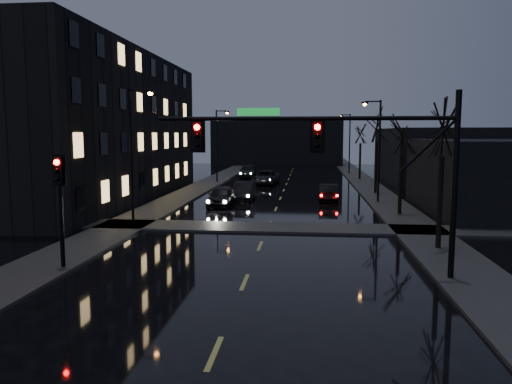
% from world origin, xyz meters
% --- Properties ---
extents(sidewalk_left, '(3.00, 140.00, 0.12)m').
position_xyz_m(sidewalk_left, '(-8.50, 35.00, 0.06)').
color(sidewalk_left, '#2D2D2B').
rests_on(sidewalk_left, ground).
extents(sidewalk_right, '(3.00, 140.00, 0.12)m').
position_xyz_m(sidewalk_right, '(8.50, 35.00, 0.06)').
color(sidewalk_right, '#2D2D2B').
rests_on(sidewalk_right, ground).
extents(sidewalk_cross, '(40.00, 3.00, 0.12)m').
position_xyz_m(sidewalk_cross, '(0.00, 18.50, 0.06)').
color(sidewalk_cross, '#2D2D2B').
rests_on(sidewalk_cross, ground).
extents(apartment_block, '(12.00, 30.00, 12.00)m').
position_xyz_m(apartment_block, '(-16.50, 30.00, 6.00)').
color(apartment_block, black).
rests_on(apartment_block, ground).
extents(commercial_right_near, '(10.00, 14.00, 5.00)m').
position_xyz_m(commercial_right_near, '(15.50, 26.00, 2.50)').
color(commercial_right_near, black).
rests_on(commercial_right_near, ground).
extents(commercial_right_far, '(12.00, 18.00, 6.00)m').
position_xyz_m(commercial_right_far, '(17.00, 48.00, 3.00)').
color(commercial_right_far, black).
rests_on(commercial_right_far, ground).
extents(far_block, '(22.00, 10.00, 8.00)m').
position_xyz_m(far_block, '(-3.00, 78.00, 4.00)').
color(far_block, black).
rests_on(far_block, ground).
extents(signal_mast, '(11.11, 0.41, 7.00)m').
position_xyz_m(signal_mast, '(3.85, 9.00, 4.87)').
color(signal_mast, black).
rests_on(signal_mast, ground).
extents(signal_pole_left, '(0.35, 0.41, 4.53)m').
position_xyz_m(signal_pole_left, '(-7.50, 8.99, 3.01)').
color(signal_pole_left, black).
rests_on(signal_pole_left, ground).
extents(tree_near, '(3.52, 3.52, 8.08)m').
position_xyz_m(tree_near, '(8.40, 14.00, 6.22)').
color(tree_near, black).
rests_on(tree_near, ground).
extents(tree_mid_a, '(3.30, 3.30, 7.58)m').
position_xyz_m(tree_mid_a, '(8.40, 24.00, 5.83)').
color(tree_mid_a, black).
rests_on(tree_mid_a, ground).
extents(tree_mid_b, '(3.74, 3.74, 8.59)m').
position_xyz_m(tree_mid_b, '(8.40, 36.00, 6.61)').
color(tree_mid_b, black).
rests_on(tree_mid_b, ground).
extents(tree_far, '(3.43, 3.43, 7.88)m').
position_xyz_m(tree_far, '(8.40, 50.00, 6.06)').
color(tree_far, black).
rests_on(tree_far, ground).
extents(streetlight_l_near, '(1.53, 0.28, 8.00)m').
position_xyz_m(streetlight_l_near, '(-7.58, 18.00, 4.77)').
color(streetlight_l_near, black).
rests_on(streetlight_l_near, ground).
extents(streetlight_l_far, '(1.53, 0.28, 8.00)m').
position_xyz_m(streetlight_l_far, '(-7.58, 45.00, 4.77)').
color(streetlight_l_far, black).
rests_on(streetlight_l_far, ground).
extents(streetlight_r_mid, '(1.53, 0.28, 8.00)m').
position_xyz_m(streetlight_r_mid, '(7.58, 30.00, 4.77)').
color(streetlight_r_mid, black).
rests_on(streetlight_r_mid, ground).
extents(streetlight_r_far, '(1.53, 0.28, 8.00)m').
position_xyz_m(streetlight_r_far, '(7.58, 58.00, 4.77)').
color(streetlight_r_far, black).
rests_on(streetlight_r_far, ground).
extents(oncoming_car_a, '(1.91, 4.60, 1.56)m').
position_xyz_m(oncoming_car_a, '(-4.14, 26.92, 0.78)').
color(oncoming_car_a, black).
rests_on(oncoming_car_a, ground).
extents(oncoming_car_b, '(1.60, 4.56, 1.50)m').
position_xyz_m(oncoming_car_b, '(-2.90, 30.43, 0.75)').
color(oncoming_car_b, black).
rests_on(oncoming_car_b, ground).
extents(oncoming_car_c, '(2.82, 5.50, 1.48)m').
position_xyz_m(oncoming_car_c, '(-2.19, 43.35, 0.74)').
color(oncoming_car_c, black).
rests_on(oncoming_car_c, ground).
extents(oncoming_car_d, '(2.46, 5.28, 1.49)m').
position_xyz_m(oncoming_car_d, '(-5.15, 51.84, 0.74)').
color(oncoming_car_d, black).
rests_on(oncoming_car_d, ground).
extents(lead_car, '(1.49, 4.23, 1.39)m').
position_xyz_m(lead_car, '(3.94, 30.90, 0.70)').
color(lead_car, black).
rests_on(lead_car, ground).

